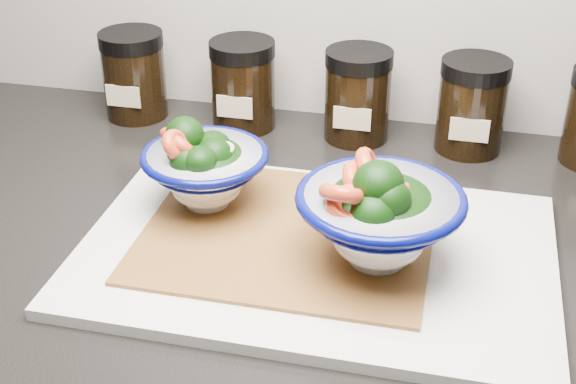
% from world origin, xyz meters
% --- Properties ---
extents(countertop, '(3.50, 0.60, 0.04)m').
position_xyz_m(countertop, '(0.00, 1.45, 0.88)').
color(countertop, black).
rests_on(countertop, cabinet).
extents(cutting_board, '(0.45, 0.30, 0.01)m').
position_xyz_m(cutting_board, '(-0.08, 1.42, 0.91)').
color(cutting_board, silver).
rests_on(cutting_board, countertop).
extents(bamboo_mat, '(0.28, 0.24, 0.00)m').
position_xyz_m(bamboo_mat, '(-0.11, 1.44, 0.91)').
color(bamboo_mat, '#A36D30').
rests_on(bamboo_mat, cutting_board).
extents(bowl_left, '(0.13, 0.13, 0.10)m').
position_xyz_m(bowl_left, '(-0.21, 1.47, 0.96)').
color(bowl_left, white).
rests_on(bowl_left, bamboo_mat).
extents(bowl_right, '(0.15, 0.15, 0.11)m').
position_xyz_m(bowl_right, '(-0.02, 1.41, 0.96)').
color(bowl_right, white).
rests_on(bowl_right, bamboo_mat).
extents(spice_jar_a, '(0.08, 0.08, 0.11)m').
position_xyz_m(spice_jar_a, '(-0.38, 1.69, 0.96)').
color(spice_jar_a, black).
rests_on(spice_jar_a, countertop).
extents(spice_jar_b, '(0.08, 0.08, 0.11)m').
position_xyz_m(spice_jar_b, '(-0.23, 1.69, 0.96)').
color(spice_jar_b, black).
rests_on(spice_jar_b, countertop).
extents(spice_jar_c, '(0.08, 0.08, 0.11)m').
position_xyz_m(spice_jar_c, '(-0.09, 1.69, 0.96)').
color(spice_jar_c, black).
rests_on(spice_jar_c, countertop).
extents(spice_jar_d, '(0.08, 0.08, 0.11)m').
position_xyz_m(spice_jar_d, '(0.05, 1.69, 0.96)').
color(spice_jar_d, black).
rests_on(spice_jar_d, countertop).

